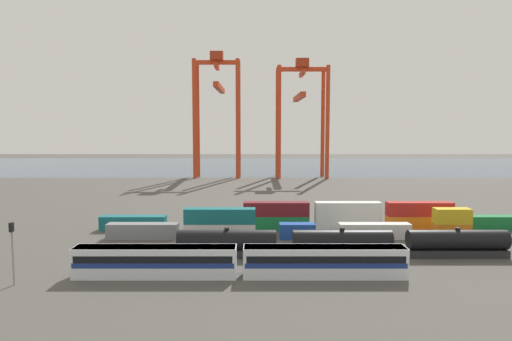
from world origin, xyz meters
The scene contains 23 objects.
ground_plane centered at (0.00, 40.00, 0.00)m, with size 420.00×420.00×0.00m, color #4C4944.
harbour_water centered at (0.00, 148.67, 0.00)m, with size 400.00×110.00×0.01m, color #384C60.
passenger_train centered at (-13.60, -21.62, 2.14)m, with size 41.99×3.14×3.90m.
freight_tank_row centered at (9.53, -12.55, 2.03)m, with size 65.21×2.86×4.32m.
signal_mast centered at (-40.69, -24.72, 4.94)m, with size 0.36×0.60×7.62m.
shipping_container_0 centered at (-30.93, -1.50, 1.30)m, with size 12.10×2.44×2.60m, color slate.
shipping_container_1 centered at (-17.72, -1.50, 1.30)m, with size 12.10×2.44×2.60m, color silver.
shipping_container_2 centered at (-17.72, -1.50, 3.90)m, with size 12.10×2.44×2.60m, color #146066.
shipping_container_3 centered at (-4.51, -1.50, 1.30)m, with size 6.04×2.44×2.60m, color #1C4299.
shipping_container_4 centered at (8.70, -1.50, 1.30)m, with size 12.10×2.44×2.60m, color silver.
shipping_container_5 centered at (21.92, -1.50, 1.30)m, with size 6.04×2.44×2.60m, color orange.
shipping_container_6 centered at (21.92, -1.50, 3.90)m, with size 6.04×2.44×2.60m, color gold.
shipping_container_7 centered at (-34.35, 5.12, 1.30)m, with size 12.10×2.44×2.60m, color #146066.
shipping_container_8 centered at (-21.08, 5.12, 1.30)m, with size 6.04×2.44×2.60m, color #146066.
shipping_container_9 centered at (-7.82, 5.12, 1.30)m, with size 12.10×2.44×2.60m, color #197538.
shipping_container_10 centered at (-7.82, 5.12, 3.90)m, with size 12.10×2.44×2.60m, color maroon.
shipping_container_11 centered at (5.45, 5.12, 1.30)m, with size 12.10×2.44×2.60m, color silver.
shipping_container_12 centered at (5.45, 5.12, 3.90)m, with size 12.10×2.44×2.60m, color silver.
shipping_container_13 centered at (18.72, 5.12, 1.30)m, with size 12.10×2.44×2.60m, color orange.
shipping_container_14 centered at (18.72, 5.12, 3.90)m, with size 12.10×2.44×2.60m, color #AD211C.
shipping_container_15 centered at (31.99, 5.12, 1.30)m, with size 12.10×2.44×2.60m, color #197538.
gantry_crane_west centered at (-26.38, 99.01, 28.82)m, with size 17.66×34.96×47.46m.
gantry_crane_central centered at (5.90, 99.05, 27.20)m, with size 19.50×36.30×44.91m.
Camera 1 is at (-11.55, -77.90, 18.85)m, focal length 31.91 mm.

